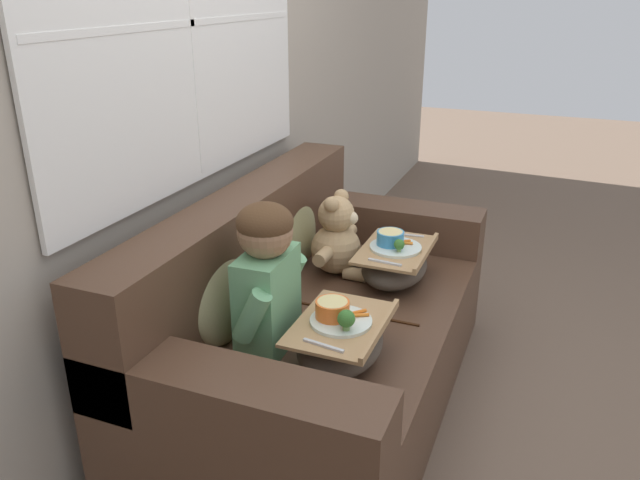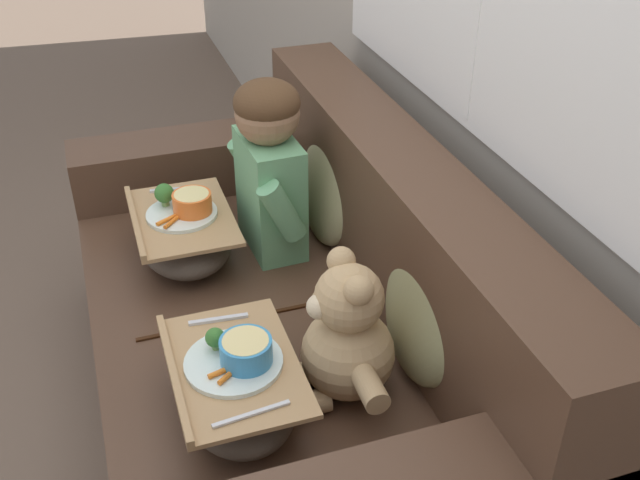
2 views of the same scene
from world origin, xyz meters
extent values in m
plane|color=brown|center=(0.00, 0.00, 0.00)|extent=(14.00, 14.00, 0.00)
cube|color=#A89E8E|center=(0.00, 0.59, 1.30)|extent=(8.00, 0.05, 2.60)
cube|color=white|center=(0.00, 0.55, 1.52)|extent=(1.68, 0.02, 1.18)
cube|color=black|center=(0.00, 0.56, 1.52)|extent=(1.63, 0.01, 1.13)
cube|color=white|center=(0.00, 0.55, 1.52)|extent=(0.02, 0.02, 1.13)
cube|color=white|center=(0.00, 0.55, 1.52)|extent=(1.63, 0.02, 0.02)
cube|color=#4C3323|center=(0.00, 0.00, 0.22)|extent=(1.81, 0.97, 0.45)
cube|color=#4C3323|center=(0.00, 0.37, 0.67)|extent=(1.81, 0.22, 0.44)
cube|color=#4C3323|center=(-0.79, 0.00, 0.55)|extent=(0.22, 0.97, 0.20)
cube|color=#4C3323|center=(0.79, 0.00, 0.55)|extent=(0.22, 0.97, 0.20)
cube|color=#32190A|center=(0.00, -0.02, 0.45)|extent=(0.01, 0.71, 0.01)
ellipsoid|color=tan|center=(-0.34, 0.29, 0.64)|extent=(0.41, 0.20, 0.42)
ellipsoid|color=#898456|center=(0.34, 0.29, 0.64)|extent=(0.37, 0.18, 0.38)
cube|color=#66A370|center=(-0.34, 0.10, 0.63)|extent=(0.28, 0.16, 0.36)
sphere|color=#936B4C|center=(-0.34, 0.10, 0.89)|extent=(0.19, 0.19, 0.19)
ellipsoid|color=#4C331E|center=(-0.34, 0.10, 0.93)|extent=(0.19, 0.19, 0.13)
cylinder|color=#66A370|center=(-0.50, 0.07, 0.66)|extent=(0.08, 0.15, 0.20)
cylinder|color=#66A370|center=(-0.18, 0.09, 0.66)|extent=(0.08, 0.15, 0.20)
sphere|color=tan|center=(0.34, 0.10, 0.56)|extent=(0.22, 0.22, 0.22)
sphere|color=tan|center=(0.34, 0.10, 0.72)|extent=(0.16, 0.16, 0.16)
sphere|color=tan|center=(0.28, 0.10, 0.79)|extent=(0.07, 0.07, 0.07)
sphere|color=tan|center=(0.40, 0.09, 0.79)|extent=(0.07, 0.07, 0.07)
sphere|color=beige|center=(0.34, 0.02, 0.72)|extent=(0.06, 0.06, 0.06)
sphere|color=black|center=(0.34, 0.01, 0.72)|extent=(0.02, 0.02, 0.02)
cylinder|color=tan|center=(0.20, 0.10, 0.58)|extent=(0.11, 0.06, 0.06)
cylinder|color=tan|center=(0.49, 0.09, 0.58)|extent=(0.11, 0.06, 0.06)
cylinder|color=tan|center=(0.29, -0.02, 0.48)|extent=(0.06, 0.10, 0.06)
cylinder|color=tan|center=(0.39, -0.02, 0.48)|extent=(0.06, 0.10, 0.06)
ellipsoid|color=#473D33|center=(-0.34, -0.18, 0.52)|extent=(0.40, 0.28, 0.14)
cube|color=tan|center=(-0.34, -0.18, 0.60)|extent=(0.41, 0.29, 0.01)
cube|color=tan|center=(-0.34, -0.31, 0.61)|extent=(0.41, 0.02, 0.02)
cylinder|color=silver|center=(-0.34, -0.18, 0.61)|extent=(0.21, 0.21, 0.01)
cylinder|color=orange|center=(-0.34, -0.14, 0.64)|extent=(0.12, 0.12, 0.06)
cylinder|color=#E5D189|center=(-0.34, -0.14, 0.67)|extent=(0.10, 0.10, 0.01)
sphere|color=#38702D|center=(-0.40, -0.22, 0.66)|extent=(0.06, 0.06, 0.06)
cylinder|color=#7A9E56|center=(-0.40, -0.22, 0.63)|extent=(0.02, 0.02, 0.03)
cylinder|color=orange|center=(-0.30, -0.23, 0.62)|extent=(0.04, 0.07, 0.01)
cylinder|color=orange|center=(-0.28, -0.22, 0.62)|extent=(0.05, 0.05, 0.01)
cube|color=silver|center=(-0.50, -0.18, 0.61)|extent=(0.03, 0.14, 0.01)
ellipsoid|color=#473D33|center=(0.34, -0.18, 0.52)|extent=(0.40, 0.27, 0.14)
cube|color=tan|center=(0.34, -0.18, 0.60)|extent=(0.42, 0.28, 0.01)
cube|color=tan|center=(0.34, -0.31, 0.61)|extent=(0.42, 0.02, 0.02)
cylinder|color=silver|center=(0.34, -0.18, 0.61)|extent=(0.22, 0.22, 0.01)
cylinder|color=#3889C1|center=(0.35, -0.15, 0.64)|extent=(0.12, 0.12, 0.06)
cylinder|color=#E5D189|center=(0.35, -0.15, 0.67)|extent=(0.10, 0.10, 0.01)
sphere|color=#38702D|center=(0.29, -0.21, 0.65)|extent=(0.05, 0.05, 0.05)
cylinder|color=#7A9E56|center=(0.29, -0.21, 0.62)|extent=(0.02, 0.02, 0.02)
cylinder|color=orange|center=(0.38, -0.21, 0.62)|extent=(0.03, 0.06, 0.01)
cylinder|color=orange|center=(0.39, -0.20, 0.62)|extent=(0.04, 0.05, 0.01)
cube|color=silver|center=(0.18, -0.18, 0.61)|extent=(0.02, 0.14, 0.01)
cube|color=silver|center=(0.50, -0.18, 0.61)|extent=(0.03, 0.17, 0.01)
camera|label=1|loc=(-2.07, -0.79, 1.65)|focal=35.00mm
camera|label=2|loc=(1.59, -0.39, 1.75)|focal=42.00mm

